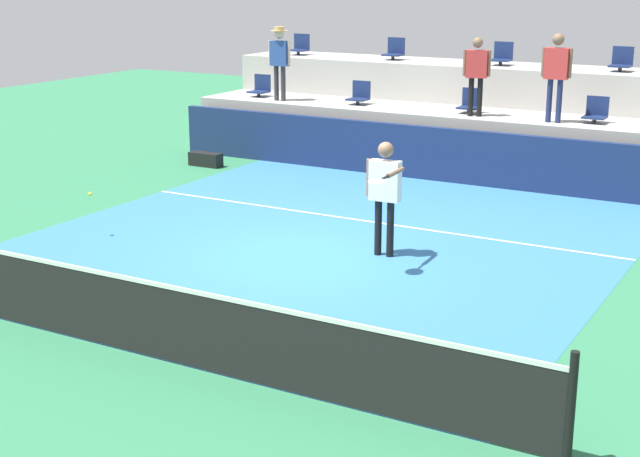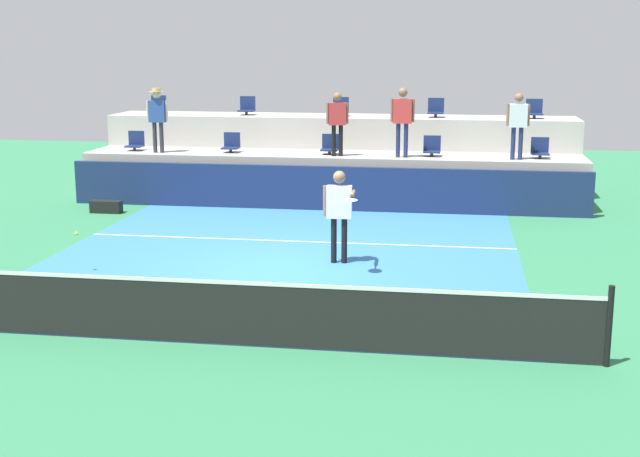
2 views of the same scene
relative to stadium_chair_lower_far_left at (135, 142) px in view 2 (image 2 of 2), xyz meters
name	(u,v)px [view 2 (image 2 of 2)]	position (x,y,z in m)	size (l,w,h in m)	color
ground_plane	(273,271)	(5.33, -7.23, -1.46)	(40.00, 40.00, 0.00)	#2D754C
court_inner_paint	(284,257)	(5.33, -6.23, -1.46)	(9.00, 10.00, 0.01)	teal
court_service_line	(297,241)	(5.33, -4.83, -1.46)	(9.00, 0.06, 0.00)	white
tennis_net	(212,310)	(5.33, -11.23, -0.97)	(10.48, 0.08, 1.07)	black
sponsor_backboard	(323,188)	(5.33, -1.23, -0.91)	(13.00, 0.16, 1.10)	navy
seating_tier_lower	(331,177)	(5.33, 0.07, -0.84)	(13.00, 1.80, 1.25)	#ADAAA3
seating_tier_upper	(340,153)	(5.33, 1.87, -0.41)	(13.00, 1.80, 2.10)	#ADAAA3
stadium_chair_lower_far_left	(135,142)	(0.00, 0.00, 0.00)	(0.44, 0.40, 0.52)	#2D2D33
stadium_chair_lower_left	(231,144)	(2.67, 0.00, 0.00)	(0.44, 0.40, 0.52)	#2D2D33
stadium_chair_lower_center	(330,146)	(5.31, 0.00, 0.00)	(0.44, 0.40, 0.52)	#2D2D33
stadium_chair_lower_right	(432,148)	(7.95, 0.00, 0.00)	(0.44, 0.40, 0.52)	#2D2D33
stadium_chair_lower_far_right	(540,150)	(10.64, 0.00, 0.00)	(0.44, 0.40, 0.52)	#2D2D33
stadium_chair_upper_far_left	(158,106)	(0.03, 1.80, 0.85)	(0.44, 0.40, 0.52)	#2D2D33
stadium_chair_upper_left	(247,107)	(2.67, 1.80, 0.85)	(0.44, 0.40, 0.52)	#2D2D33
stadium_chair_upper_center	(340,108)	(5.35, 1.80, 0.85)	(0.44, 0.40, 0.52)	#2D2D33
stadium_chair_upper_right	(436,109)	(7.98, 1.80, 0.85)	(0.44, 0.40, 0.52)	#2D2D33
stadium_chair_upper_far_right	(534,110)	(10.61, 1.80, 0.85)	(0.44, 0.40, 0.52)	#2D2D33
tennis_player	(339,207)	(6.44, -6.50, -0.38)	(0.76, 1.20, 1.75)	black
spectator_with_hat	(157,114)	(0.79, -0.38, 0.81)	(0.57, 0.40, 1.69)	#2D2D33
spectator_leaning_on_rail	(337,118)	(5.56, -0.38, 0.75)	(0.57, 0.28, 1.61)	black
spectator_in_white	(402,115)	(7.20, -0.38, 0.85)	(0.61, 0.24, 1.75)	navy
spectator_in_grey	(518,120)	(10.04, -0.38, 0.76)	(0.58, 0.23, 1.63)	navy
tennis_ball	(77,234)	(1.87, -7.89, -0.75)	(0.07, 0.07, 0.07)	#CCE033
equipment_bag	(106,207)	(0.11, -2.43, -1.31)	(0.76, 0.28, 0.30)	black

